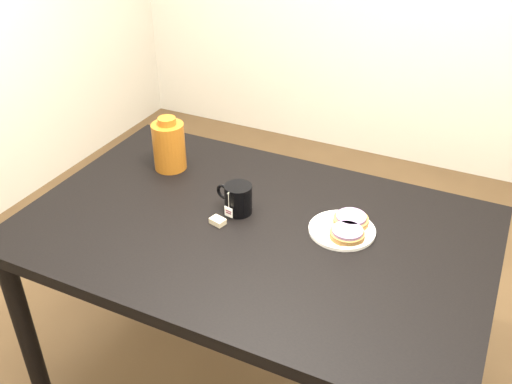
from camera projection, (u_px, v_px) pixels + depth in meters
table at (253, 248)px, 1.77m from camera, size 1.40×0.90×0.75m
plate at (342, 230)px, 1.70m from camera, size 0.20×0.20×0.01m
bagel_back at (351, 219)px, 1.71m from camera, size 0.13×0.13×0.03m
bagel_front at (347, 233)px, 1.65m from camera, size 0.11×0.11×0.03m
mug at (238, 199)px, 1.76m from camera, size 0.14×0.10×0.10m
teabag_pouch at (218, 221)px, 1.73m from camera, size 0.05×0.04×0.02m
bagel_package at (169, 145)px, 1.98m from camera, size 0.14×0.14×0.19m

